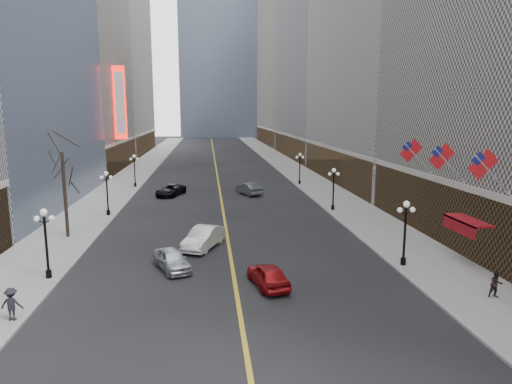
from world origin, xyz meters
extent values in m
cube|color=gray|center=(14.00, 70.00, 0.07)|extent=(6.00, 230.00, 0.15)
cube|color=gray|center=(-14.00, 70.00, 0.07)|extent=(6.00, 230.00, 0.15)
cube|color=gold|center=(0.00, 80.00, 0.01)|extent=(0.25, 200.00, 0.02)
cube|color=#483730|center=(18.40, 29.00, 2.60)|extent=(2.80, 41.00, 5.00)
cube|color=#483730|center=(18.40, 68.00, 2.60)|extent=(2.80, 35.00, 5.00)
cube|color=#9A999C|center=(30.00, 106.00, 24.00)|extent=(26.00, 40.00, 48.00)
cube|color=#483730|center=(18.40, 106.00, 2.60)|extent=(2.80, 39.00, 5.00)
cube|color=#9C9481|center=(30.00, 149.00, 31.00)|extent=(26.00, 46.00, 62.00)
cube|color=#483730|center=(18.40, 149.00, 2.60)|extent=(2.80, 45.00, 5.00)
cube|color=#9C9481|center=(-30.00, 87.00, 25.00)|extent=(26.00, 30.00, 50.00)
cube|color=#483730|center=(-18.40, 87.00, 2.60)|extent=(2.80, 29.00, 5.00)
cube|color=#BBB9B2|center=(-30.00, 121.00, 36.00)|extent=(26.00, 38.00, 72.00)
cube|color=#483730|center=(-18.40, 121.00, 2.60)|extent=(2.80, 37.00, 5.00)
cylinder|color=black|center=(11.80, 30.00, 0.40)|extent=(0.36, 0.36, 0.50)
cylinder|color=black|center=(11.80, 30.00, 2.15)|extent=(0.16, 0.16, 4.00)
sphere|color=white|center=(11.80, 30.00, 4.45)|extent=(0.44, 0.44, 0.44)
sphere|color=white|center=(11.35, 30.00, 4.05)|extent=(0.36, 0.36, 0.36)
sphere|color=white|center=(12.25, 30.00, 4.05)|extent=(0.36, 0.36, 0.36)
cylinder|color=black|center=(11.80, 48.00, 0.40)|extent=(0.36, 0.36, 0.50)
cylinder|color=black|center=(11.80, 48.00, 2.15)|extent=(0.16, 0.16, 4.00)
sphere|color=white|center=(11.80, 48.00, 4.45)|extent=(0.44, 0.44, 0.44)
sphere|color=white|center=(11.35, 48.00, 4.05)|extent=(0.36, 0.36, 0.36)
sphere|color=white|center=(12.25, 48.00, 4.05)|extent=(0.36, 0.36, 0.36)
cylinder|color=black|center=(11.80, 66.00, 0.40)|extent=(0.36, 0.36, 0.50)
cylinder|color=black|center=(11.80, 66.00, 2.15)|extent=(0.16, 0.16, 4.00)
sphere|color=white|center=(11.80, 66.00, 4.45)|extent=(0.44, 0.44, 0.44)
sphere|color=white|center=(11.35, 66.00, 4.05)|extent=(0.36, 0.36, 0.36)
sphere|color=white|center=(12.25, 66.00, 4.05)|extent=(0.36, 0.36, 0.36)
cylinder|color=black|center=(-11.80, 30.00, 0.40)|extent=(0.36, 0.36, 0.50)
cylinder|color=black|center=(-11.80, 30.00, 2.15)|extent=(0.16, 0.16, 4.00)
sphere|color=white|center=(-11.80, 30.00, 4.45)|extent=(0.44, 0.44, 0.44)
sphere|color=white|center=(-12.25, 30.00, 4.05)|extent=(0.36, 0.36, 0.36)
sphere|color=white|center=(-11.35, 30.00, 4.05)|extent=(0.36, 0.36, 0.36)
cylinder|color=black|center=(-11.80, 48.00, 0.40)|extent=(0.36, 0.36, 0.50)
cylinder|color=black|center=(-11.80, 48.00, 2.15)|extent=(0.16, 0.16, 4.00)
sphere|color=white|center=(-11.80, 48.00, 4.45)|extent=(0.44, 0.44, 0.44)
sphere|color=white|center=(-12.25, 48.00, 4.05)|extent=(0.36, 0.36, 0.36)
sphere|color=white|center=(-11.35, 48.00, 4.05)|extent=(0.36, 0.36, 0.36)
cylinder|color=black|center=(-11.80, 66.00, 0.40)|extent=(0.36, 0.36, 0.50)
cylinder|color=black|center=(-11.80, 66.00, 2.15)|extent=(0.16, 0.16, 4.00)
sphere|color=white|center=(-11.80, 66.00, 4.45)|extent=(0.44, 0.44, 0.44)
sphere|color=white|center=(-12.25, 66.00, 4.05)|extent=(0.36, 0.36, 0.36)
sphere|color=white|center=(-11.35, 66.00, 4.05)|extent=(0.36, 0.36, 0.36)
cylinder|color=#B2B2B7|center=(15.80, 27.00, 6.80)|extent=(2.49, 0.12, 2.49)
cube|color=red|center=(15.15, 27.00, 7.45)|extent=(1.94, 0.04, 1.94)
cube|color=navy|center=(14.80, 27.00, 7.80)|extent=(0.88, 0.06, 0.88)
cylinder|color=#B2B2B7|center=(15.80, 32.00, 6.80)|extent=(2.49, 0.12, 2.49)
cube|color=red|center=(15.15, 32.00, 7.45)|extent=(1.94, 0.04, 1.94)
cube|color=navy|center=(14.80, 32.00, 7.80)|extent=(0.88, 0.06, 0.88)
cylinder|color=#B2B2B7|center=(15.80, 37.00, 6.80)|extent=(2.49, 0.12, 2.49)
cube|color=red|center=(15.15, 37.00, 7.45)|extent=(1.94, 0.04, 1.94)
cube|color=navy|center=(14.80, 37.00, 7.80)|extent=(0.88, 0.06, 0.88)
cube|color=maroon|center=(16.30, 30.00, 3.20)|extent=(1.40, 4.00, 0.15)
cube|color=maroon|center=(15.65, 30.00, 2.80)|extent=(0.10, 4.00, 0.90)
cube|color=red|center=(-15.90, 80.00, 12.00)|extent=(2.00, 0.50, 12.00)
cube|color=white|center=(-15.85, 80.00, 12.00)|extent=(1.40, 0.55, 10.00)
cylinder|color=#2D231C|center=(-13.50, 40.00, 3.75)|extent=(0.28, 0.28, 7.20)
imported|color=#B8BDC1|center=(-4.09, 31.10, 0.71)|extent=(3.16, 4.50, 1.42)
imported|color=silver|center=(-2.00, 35.93, 0.83)|extent=(3.60, 5.33, 1.66)
imported|color=black|center=(-6.33, 59.07, 0.72)|extent=(4.10, 5.66, 1.43)
imported|color=maroon|center=(2.00, 27.46, 0.72)|extent=(2.56, 4.51, 1.45)
imported|color=#505759|center=(3.63, 58.80, 0.78)|extent=(3.36, 5.00, 1.56)
imported|color=black|center=(14.66, 24.03, 0.93)|extent=(0.79, 0.48, 1.55)
imported|color=black|center=(-11.60, 23.97, 1.01)|extent=(1.14, 0.53, 1.72)
camera|label=1|loc=(-1.56, 1.01, 10.66)|focal=32.00mm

